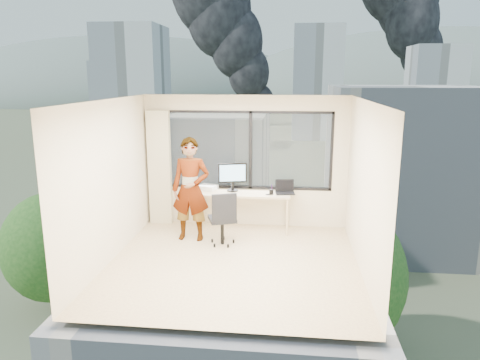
# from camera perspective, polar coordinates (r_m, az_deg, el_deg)

# --- Properties ---
(floor) EXTENTS (4.00, 4.00, 0.01)m
(floor) POSITION_cam_1_polar(r_m,az_deg,el_deg) (7.37, -0.87, -10.52)
(floor) COLOR beige
(floor) RESTS_ON ground
(ceiling) EXTENTS (4.00, 4.00, 0.01)m
(ceiling) POSITION_cam_1_polar(r_m,az_deg,el_deg) (6.76, -0.94, 10.10)
(ceiling) COLOR white
(ceiling) RESTS_ON ground
(wall_front) EXTENTS (4.00, 0.01, 2.60)m
(wall_front) POSITION_cam_1_polar(r_m,az_deg,el_deg) (5.06, -3.75, -6.03)
(wall_front) COLOR beige
(wall_front) RESTS_ON ground
(wall_left) EXTENTS (0.01, 4.00, 2.60)m
(wall_left) POSITION_cam_1_polar(r_m,az_deg,el_deg) (7.47, -16.32, -0.23)
(wall_left) COLOR beige
(wall_left) RESTS_ON ground
(wall_right) EXTENTS (0.01, 4.00, 2.60)m
(wall_right) POSITION_cam_1_polar(r_m,az_deg,el_deg) (7.00, 15.57, -1.06)
(wall_right) COLOR beige
(wall_right) RESTS_ON ground
(window_wall) EXTENTS (3.30, 0.16, 1.55)m
(window_wall) POSITION_cam_1_polar(r_m,az_deg,el_deg) (8.85, 1.03, 3.82)
(window_wall) COLOR black
(window_wall) RESTS_ON ground
(curtain) EXTENTS (0.45, 0.14, 2.30)m
(curtain) POSITION_cam_1_polar(r_m,az_deg,el_deg) (9.14, -10.17, 1.51)
(curtain) COLOR beige
(curtain) RESTS_ON floor
(desk) EXTENTS (1.80, 0.60, 0.75)m
(desk) POSITION_cam_1_polar(r_m,az_deg,el_deg) (8.79, 0.47, -3.95)
(desk) COLOR beige
(desk) RESTS_ON floor
(chair) EXTENTS (0.66, 0.66, 1.01)m
(chair) POSITION_cam_1_polar(r_m,az_deg,el_deg) (7.99, -2.29, -4.76)
(chair) COLOR black
(chair) RESTS_ON floor
(person) EXTENTS (0.70, 0.47, 1.89)m
(person) POSITION_cam_1_polar(r_m,az_deg,el_deg) (8.18, -6.29, -1.19)
(person) COLOR #2D2D33
(person) RESTS_ON floor
(monitor) EXTENTS (0.58, 0.25, 0.56)m
(monitor) POSITION_cam_1_polar(r_m,az_deg,el_deg) (8.74, -0.96, 0.40)
(monitor) COLOR black
(monitor) RESTS_ON desk
(game_console) EXTENTS (0.41, 0.38, 0.08)m
(game_console) POSITION_cam_1_polar(r_m,az_deg,el_deg) (8.94, -4.09, -0.92)
(game_console) COLOR white
(game_console) RESTS_ON desk
(laptop) EXTENTS (0.40, 0.42, 0.23)m
(laptop) POSITION_cam_1_polar(r_m,az_deg,el_deg) (8.62, 5.78, -0.99)
(laptop) COLOR black
(laptop) RESTS_ON desk
(cellphone) EXTENTS (0.12, 0.09, 0.01)m
(cellphone) POSITION_cam_1_polar(r_m,az_deg,el_deg) (8.54, 3.68, -1.84)
(cellphone) COLOR black
(cellphone) RESTS_ON desk
(pen_cup) EXTENTS (0.09, 0.09, 0.10)m
(pen_cup) POSITION_cam_1_polar(r_m,az_deg,el_deg) (8.56, 4.00, -1.51)
(pen_cup) COLOR black
(pen_cup) RESTS_ON desk
(handbag) EXTENTS (0.32, 0.24, 0.22)m
(handbag) POSITION_cam_1_polar(r_m,az_deg,el_deg) (8.82, 5.79, -0.68)
(handbag) COLOR #0C4B47
(handbag) RESTS_ON desk
(exterior_ground) EXTENTS (400.00, 400.00, 0.04)m
(exterior_ground) POSITION_cam_1_polar(r_m,az_deg,el_deg) (127.83, 5.89, 5.43)
(exterior_ground) COLOR #515B3D
(exterior_ground) RESTS_ON ground
(near_bldg_a) EXTENTS (16.00, 12.00, 14.00)m
(near_bldg_a) POSITION_cam_1_polar(r_m,az_deg,el_deg) (39.28, -8.44, -1.70)
(near_bldg_a) COLOR beige
(near_bldg_a) RESTS_ON exterior_ground
(near_bldg_b) EXTENTS (14.00, 13.00, 16.00)m
(near_bldg_b) POSITION_cam_1_polar(r_m,az_deg,el_deg) (46.93, 19.92, 1.33)
(near_bldg_b) COLOR white
(near_bldg_b) RESTS_ON exterior_ground
(far_tower_a) EXTENTS (14.00, 14.00, 28.00)m
(far_tower_a) POSITION_cam_1_polar(r_m,az_deg,el_deg) (107.87, -13.38, 11.21)
(far_tower_a) COLOR silver
(far_tower_a) RESTS_ON exterior_ground
(far_tower_b) EXTENTS (13.00, 13.00, 30.00)m
(far_tower_b) POSITION_cam_1_polar(r_m,az_deg,el_deg) (126.92, 9.74, 12.06)
(far_tower_b) COLOR silver
(far_tower_b) RESTS_ON exterior_ground
(far_tower_c) EXTENTS (15.00, 15.00, 26.00)m
(far_tower_c) POSITION_cam_1_polar(r_m,az_deg,el_deg) (153.25, 23.46, 10.59)
(far_tower_c) COLOR silver
(far_tower_c) RESTS_ON exterior_ground
(far_tower_d) EXTENTS (16.00, 14.00, 22.00)m
(far_tower_d) POSITION_cam_1_polar(r_m,az_deg,el_deg) (168.21, -15.18, 10.65)
(far_tower_d) COLOR silver
(far_tower_d) RESTS_ON exterior_ground
(hill_a) EXTENTS (288.00, 216.00, 90.00)m
(hill_a) POSITION_cam_1_polar(r_m,az_deg,el_deg) (348.75, -14.21, 9.94)
(hill_a) COLOR slate
(hill_a) RESTS_ON exterior_ground
(hill_b) EXTENTS (300.00, 220.00, 96.00)m
(hill_b) POSITION_cam_1_polar(r_m,az_deg,el_deg) (341.84, 23.47, 9.22)
(hill_b) COLOR slate
(hill_b) RESTS_ON exterior_ground
(tree_a) EXTENTS (7.00, 7.00, 8.00)m
(tree_a) POSITION_cam_1_polar(r_m,az_deg,el_deg) (35.71, -22.69, -9.22)
(tree_a) COLOR #23531B
(tree_a) RESTS_ON exterior_ground
(tree_b) EXTENTS (7.60, 7.60, 9.00)m
(tree_b) POSITION_cam_1_polar(r_m,az_deg,el_deg) (27.84, 12.47, -13.79)
(tree_b) COLOR #23531B
(tree_b) RESTS_ON exterior_ground
(smoke_plume_b) EXTENTS (30.00, 18.00, 70.00)m
(smoke_plume_b) POSITION_cam_1_polar(r_m,az_deg,el_deg) (186.37, 24.61, 19.41)
(smoke_plume_b) COLOR black
(smoke_plume_b) RESTS_ON exterior_ground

